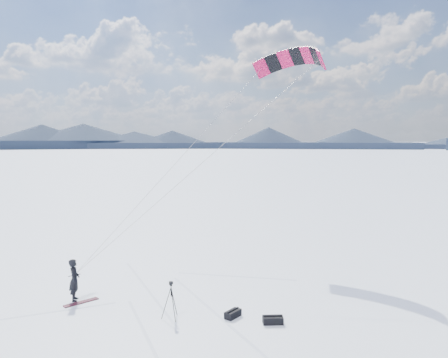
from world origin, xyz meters
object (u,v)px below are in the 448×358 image
gear_bag_a (233,314)px  snowboard (81,302)px  tripod (171,295)px  gear_bag_b (273,320)px  snowkiter (75,300)px

gear_bag_a → snowboard: bearing=114.3°
tripod → gear_bag_b: 4.05m
snowkiter → gear_bag_a: 7.12m
snowkiter → gear_bag_b: size_ratio=2.15×
snowkiter → gear_bag_b: 8.74m
gear_bag_a → snowkiter: bearing=112.7°
gear_bag_a → gear_bag_b: (1.14, -1.17, 0.01)m
tripod → gear_bag_b: bearing=-67.8°
tripod → gear_bag_b: tripod is taller
snowkiter → gear_bag_a: bearing=-116.6°
gear_bag_b → snowkiter: bearing=161.1°
gear_bag_a → gear_bag_b: 1.63m
gear_bag_b → gear_bag_a: bearing=155.7°
gear_bag_a → gear_bag_b: bearing=-73.9°
gear_bag_a → gear_bag_b: size_ratio=0.94×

